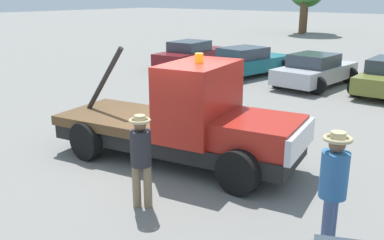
{
  "coord_description": "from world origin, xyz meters",
  "views": [
    {
      "loc": [
        6.01,
        -6.91,
        3.67
      ],
      "look_at": [
        0.5,
        0.0,
        1.05
      ],
      "focal_mm": 40.0,
      "sensor_mm": 36.0,
      "label": 1
    }
  ],
  "objects": [
    {
      "name": "parked_car_maroon",
      "position": [
        -7.91,
        10.49,
        0.65
      ],
      "size": [
        2.65,
        4.83,
        1.34
      ],
      "rotation": [
        0.0,
        0.0,
        1.67
      ],
      "color": "maroon",
      "rests_on": "ground"
    },
    {
      "name": "ground_plane",
      "position": [
        0.0,
        0.0,
        0.0
      ],
      "size": [
        160.0,
        160.0,
        0.0
      ],
      "primitive_type": "plane",
      "color": "gray"
    },
    {
      "name": "tow_truck",
      "position": [
        0.35,
        0.06,
        0.96
      ],
      "size": [
        5.91,
        2.83,
        2.51
      ],
      "rotation": [
        0.0,
        0.0,
        0.18
      ],
      "color": "black",
      "rests_on": "ground"
    },
    {
      "name": "parked_car_teal",
      "position": [
        -4.28,
        9.93,
        0.65
      ],
      "size": [
        2.86,
        5.02,
        1.34
      ],
      "rotation": [
        0.0,
        0.0,
        1.4
      ],
      "color": "#196670",
      "rests_on": "ground"
    },
    {
      "name": "person_at_hood",
      "position": [
        1.01,
        -2.05,
        1.0
      ],
      "size": [
        0.38,
        0.38,
        1.7
      ],
      "rotation": [
        0.0,
        0.0,
        2.15
      ],
      "color": "#847051",
      "rests_on": "ground"
    },
    {
      "name": "parked_car_silver",
      "position": [
        -0.88,
        9.81,
        0.65
      ],
      "size": [
        2.58,
        4.38,
        1.34
      ],
      "rotation": [
        0.0,
        0.0,
        1.5
      ],
      "color": "#B7B7BC",
      "rests_on": "ground"
    },
    {
      "name": "person_near_truck",
      "position": [
        4.11,
        -1.29,
        1.09
      ],
      "size": [
        0.41,
        0.41,
        1.84
      ],
      "rotation": [
        0.0,
        0.0,
        3.25
      ],
      "color": "#475B84",
      "rests_on": "ground"
    }
  ]
}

